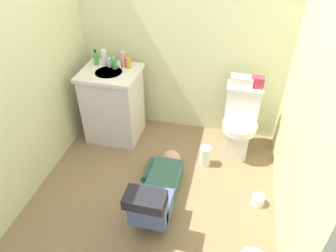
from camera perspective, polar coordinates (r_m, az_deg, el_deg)
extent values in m
cube|color=olive|center=(3.14, -1.92, -10.95)|extent=(2.72, 3.08, 0.04)
cube|color=beige|center=(3.35, 2.65, 17.51)|extent=(2.38, 0.08, 2.40)
cube|color=beige|center=(2.89, -25.42, 10.74)|extent=(0.08, 2.08, 2.40)
cube|color=beige|center=(2.38, 25.34, 5.26)|extent=(0.08, 2.08, 2.40)
cube|color=silver|center=(3.45, 12.42, -2.04)|extent=(0.22, 0.30, 0.38)
cylinder|color=silver|center=(3.29, 12.79, -0.10)|extent=(0.35, 0.35, 0.08)
cube|color=silver|center=(3.35, 13.35, 4.12)|extent=(0.34, 0.17, 0.34)
cube|color=silver|center=(3.26, 13.81, 6.85)|extent=(0.36, 0.19, 0.03)
cube|color=silver|center=(3.55, -9.78, 3.53)|extent=(0.56, 0.48, 0.78)
cube|color=silver|center=(3.34, -10.51, 9.41)|extent=(0.60, 0.52, 0.04)
cylinder|color=silver|center=(3.33, -10.62, 9.17)|extent=(0.28, 0.28, 0.05)
cylinder|color=silver|center=(3.43, -9.75, 11.51)|extent=(0.02, 0.02, 0.10)
cube|color=#33594C|center=(3.04, -0.83, -10.23)|extent=(0.29, 0.52, 0.17)
sphere|color=tan|center=(3.26, 0.59, -5.97)|extent=(0.19, 0.19, 0.19)
cube|color=#4C5D82|center=(2.74, -2.75, -14.24)|extent=(0.31, 0.28, 0.20)
cube|color=#4C5D82|center=(2.56, -3.71, -14.91)|extent=(0.31, 0.12, 0.32)
cube|color=black|center=(2.40, -4.19, -13.14)|extent=(0.31, 0.19, 0.09)
cylinder|color=#33594C|center=(3.20, -3.46, -7.89)|extent=(0.08, 0.30, 0.08)
cube|color=silver|center=(3.23, 13.18, 7.97)|extent=(0.22, 0.11, 0.10)
cube|color=#B22D3F|center=(3.23, 15.85, 7.65)|extent=(0.12, 0.09, 0.11)
cylinder|color=#4BA558|center=(3.48, -12.86, 11.79)|extent=(0.06, 0.06, 0.13)
cylinder|color=black|center=(3.45, -13.05, 13.04)|extent=(0.02, 0.02, 0.04)
cylinder|color=white|center=(3.42, -11.41, 11.96)|extent=(0.05, 0.05, 0.17)
cylinder|color=silver|center=(3.40, -10.51, 11.22)|extent=(0.04, 0.04, 0.10)
cylinder|color=#4A9C47|center=(3.36, -9.60, 11.00)|extent=(0.05, 0.05, 0.10)
cylinder|color=pink|center=(3.37, -8.13, 11.80)|extent=(0.06, 0.06, 0.16)
cylinder|color=gold|center=(3.35, -7.18, 11.25)|extent=(0.06, 0.06, 0.11)
cylinder|color=white|center=(3.29, 6.74, -5.38)|extent=(0.11, 0.11, 0.22)
cylinder|color=white|center=(3.06, 15.94, -12.67)|extent=(0.11, 0.11, 0.10)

